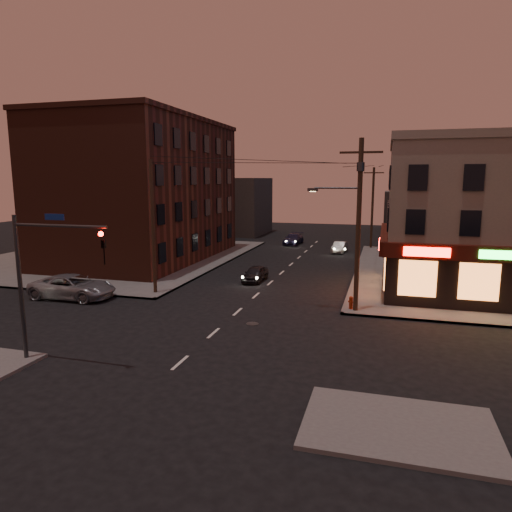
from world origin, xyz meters
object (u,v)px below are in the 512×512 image
(sedan_far, at_px, (293,239))
(sedan_near, at_px, (255,274))
(sedan_mid, at_px, (340,247))
(fire_hydrant, at_px, (351,302))
(suv_cross, at_px, (73,287))

(sedan_far, bearing_deg, sedan_near, -83.49)
(sedan_near, xyz_separation_m, sedan_mid, (4.91, 16.06, -0.01))
(sedan_mid, height_order, fire_hydrant, sedan_mid)
(suv_cross, relative_size, sedan_far, 1.27)
(sedan_far, bearing_deg, sedan_mid, -35.26)
(sedan_near, relative_size, sedan_mid, 0.98)
(sedan_mid, bearing_deg, suv_cross, -116.96)
(suv_cross, xyz_separation_m, sedan_far, (9.12, 29.17, -0.14))
(sedan_mid, bearing_deg, sedan_near, -101.98)
(sedan_near, height_order, fire_hydrant, sedan_near)
(fire_hydrant, bearing_deg, sedan_near, 141.19)
(suv_cross, distance_m, sedan_near, 13.19)
(suv_cross, relative_size, sedan_mid, 1.59)
(suv_cross, xyz_separation_m, fire_hydrant, (18.06, 2.00, -0.21))
(suv_cross, height_order, sedan_mid, suv_cross)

